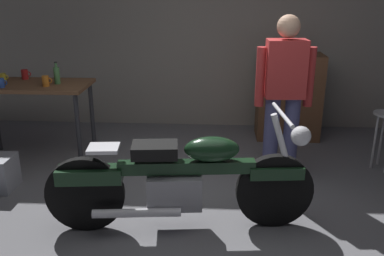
% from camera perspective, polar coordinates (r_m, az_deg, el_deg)
% --- Properties ---
extents(ground_plane, '(12.00, 12.00, 0.00)m').
position_cam_1_polar(ground_plane, '(3.61, -0.31, -13.51)').
color(ground_plane, slate).
extents(back_wall, '(8.00, 0.12, 3.10)m').
position_cam_1_polar(back_wall, '(5.85, 1.50, 15.22)').
color(back_wall, gray).
rests_on(back_wall, ground_plane).
extents(workbench, '(1.30, 0.64, 0.90)m').
position_cam_1_polar(workbench, '(4.99, -21.03, 4.40)').
color(workbench, brown).
rests_on(workbench, ground_plane).
extents(motorcycle, '(2.19, 0.62, 1.00)m').
position_cam_1_polar(motorcycle, '(3.42, -1.28, -6.85)').
color(motorcycle, black).
rests_on(motorcycle, ground_plane).
extents(person_standing, '(0.57, 0.24, 1.67)m').
position_cam_1_polar(person_standing, '(4.24, 12.35, 4.72)').
color(person_standing, '#4E4E81').
rests_on(person_standing, ground_plane).
extents(wooden_dresser, '(0.80, 0.47, 1.10)m').
position_cam_1_polar(wooden_dresser, '(5.59, 12.97, 4.16)').
color(wooden_dresser, brown).
rests_on(wooden_dresser, ground_plane).
extents(mug_yellow_tall, '(0.11, 0.08, 0.09)m').
position_cam_1_polar(mug_yellow_tall, '(5.19, -24.30, 6.27)').
color(mug_yellow_tall, yellow).
rests_on(mug_yellow_tall, workbench).
extents(mug_blue_enamel, '(0.11, 0.07, 0.10)m').
position_cam_1_polar(mug_blue_enamel, '(4.87, -24.47, 5.58)').
color(mug_blue_enamel, '#2D51AD').
rests_on(mug_blue_enamel, workbench).
extents(mug_red_diner, '(0.11, 0.07, 0.11)m').
position_cam_1_polar(mug_red_diner, '(5.20, -21.69, 6.77)').
color(mug_red_diner, red).
rests_on(mug_red_diner, workbench).
extents(mug_orange_travel, '(0.11, 0.07, 0.11)m').
position_cam_1_polar(mug_orange_travel, '(4.76, -19.20, 6.04)').
color(mug_orange_travel, orange).
rests_on(mug_orange_travel, workbench).
extents(bottle, '(0.06, 0.06, 0.24)m').
position_cam_1_polar(bottle, '(4.82, -17.85, 6.85)').
color(bottle, '#4C8C4C').
rests_on(bottle, workbench).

